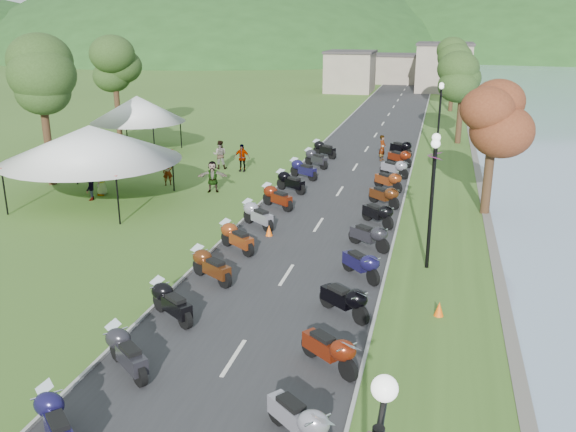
# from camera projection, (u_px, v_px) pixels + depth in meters

# --- Properties ---
(road) EXTENTS (7.00, 120.00, 0.02)m
(road) POSITION_uv_depth(u_px,v_px,m) (367.00, 149.00, 44.67)
(road) COLOR #2D2D30
(road) RESTS_ON ground
(hills_backdrop) EXTENTS (360.00, 120.00, 76.00)m
(hills_backdrop) POSITION_uv_depth(u_px,v_px,m) (429.00, 51.00, 192.49)
(hills_backdrop) COLOR #285621
(hills_backdrop) RESTS_ON ground
(far_building) EXTENTS (18.00, 16.00, 5.00)m
(far_building) POSITION_uv_depth(u_px,v_px,m) (393.00, 69.00, 85.95)
(far_building) COLOR gray
(far_building) RESTS_ON ground
(moto_row_left) EXTENTS (2.60, 45.69, 1.10)m
(moto_row_left) POSITION_uv_depth(u_px,v_px,m) (210.00, 267.00, 21.81)
(moto_row_left) COLOR #331411
(moto_row_left) RESTS_ON ground
(moto_row_right) EXTENTS (2.60, 36.80, 1.10)m
(moto_row_right) POSITION_uv_depth(u_px,v_px,m) (374.00, 224.00, 26.45)
(moto_row_right) COLOR #331411
(moto_row_right) RESTS_ON ground
(vendor_tent_main) EXTENTS (6.02, 6.02, 4.00)m
(vendor_tent_main) POSITION_uv_depth(u_px,v_px,m) (93.00, 164.00, 31.05)
(vendor_tent_main) COLOR white
(vendor_tent_main) RESTS_ON ground
(vendor_tent_side) EXTENTS (4.40, 4.40, 4.00)m
(vendor_tent_side) POSITION_uv_depth(u_px,v_px,m) (139.00, 124.00, 43.07)
(vendor_tent_side) COLOR white
(vendor_tent_side) RESTS_ON ground
(tree_park_left) EXTENTS (3.50, 3.50, 9.73)m
(tree_park_left) POSITION_uv_depth(u_px,v_px,m) (43.00, 99.00, 33.63)
(tree_park_left) COLOR #335220
(tree_park_left) RESTS_ON ground
(tree_lakeside) EXTENTS (2.73, 2.73, 7.59)m
(tree_lakeside) POSITION_uv_depth(u_px,v_px,m) (492.00, 136.00, 28.61)
(tree_lakeside) COLOR #335220
(tree_lakeside) RESTS_ON ground
(pedestrian_a) EXTENTS (0.68, 0.63, 1.53)m
(pedestrian_a) POSITION_uv_depth(u_px,v_px,m) (169.00, 185.00, 34.91)
(pedestrian_a) COLOR slate
(pedestrian_a) RESTS_ON ground
(pedestrian_b) EXTENTS (0.95, 0.64, 1.81)m
(pedestrian_b) POSITION_uv_depth(u_px,v_px,m) (220.00, 169.00, 38.82)
(pedestrian_b) COLOR slate
(pedestrian_b) RESTS_ON ground
(pedestrian_c) EXTENTS (0.73, 1.12, 1.60)m
(pedestrian_c) POSITION_uv_depth(u_px,v_px,m) (91.00, 200.00, 31.97)
(pedestrian_c) COLOR slate
(pedestrian_c) RESTS_ON ground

